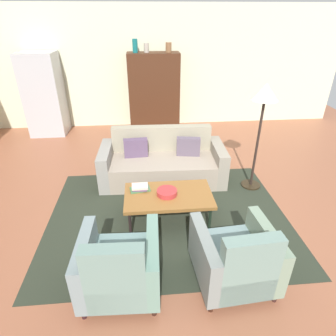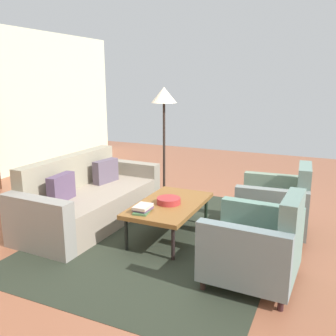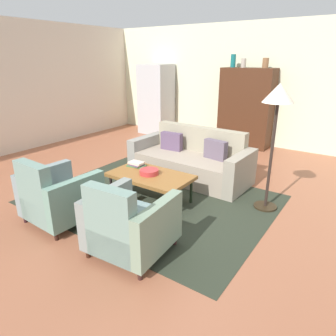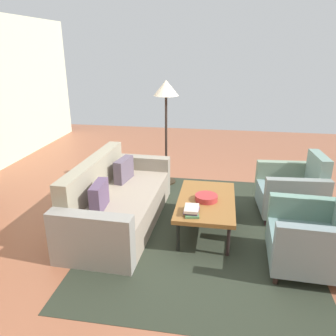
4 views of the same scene
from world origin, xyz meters
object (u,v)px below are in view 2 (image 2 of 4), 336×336
coffee_table (169,206)px  book_stack (143,209)px  couch (87,200)px  floor_lamp (164,105)px  armchair_left (259,248)px  armchair_right (278,207)px  fruit_bowl (169,201)px

coffee_table → book_stack: (-0.39, 0.15, 0.07)m
couch → floor_lamp: 1.92m
couch → coffee_table: size_ratio=1.77×
armchair_left → floor_lamp: size_ratio=0.51×
armchair_right → floor_lamp: (0.88, 1.92, 1.10)m
couch → floor_lamp: floor_lamp is taller
coffee_table → floor_lamp: size_ratio=0.70×
fruit_bowl → coffee_table: bearing=-0.0°
couch → armchair_left: size_ratio=2.42×
coffee_table → armchair_left: size_ratio=1.36×
couch → armchair_right: armchair_right is taller
armchair_left → fruit_bowl: bearing=65.8°
armchair_left → coffee_table: bearing=65.0°
book_stack → floor_lamp: size_ratio=0.17×
couch → book_stack: couch is taller
book_stack → floor_lamp: 2.20m
floor_lamp → book_stack: bearing=-161.9°
armchair_right → fruit_bowl: armchair_right is taller
armchair_right → book_stack: (-0.99, 1.31, 0.11)m
fruit_bowl → floor_lamp: 1.95m
coffee_table → armchair_right: bearing=-62.6°
armchair_right → fruit_bowl: size_ratio=3.15×
armchair_right → book_stack: bearing=122.8°
fruit_bowl → armchair_right: bearing=-61.8°
book_stack → floor_lamp: floor_lamp is taller
floor_lamp → couch: bearing=163.8°
couch → fruit_bowl: couch is taller
couch → fruit_bowl: size_ratio=7.60×
armchair_right → floor_lamp: bearing=61.3°
fruit_bowl → floor_lamp: bearing=26.8°
coffee_table → fruit_bowl: fruit_bowl is taller
armchair_left → floor_lamp: bearing=45.0°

